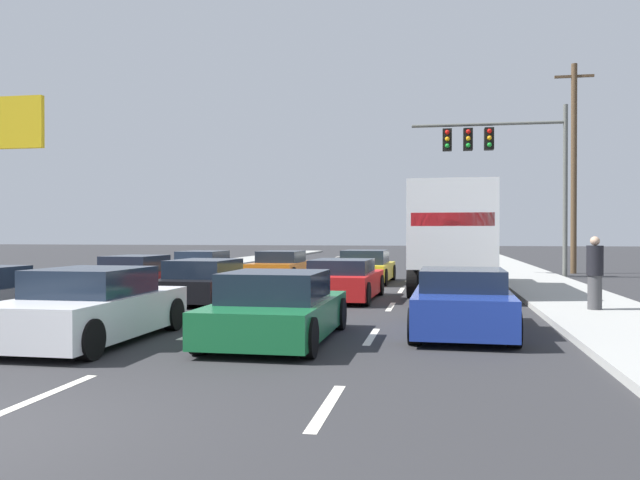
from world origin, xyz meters
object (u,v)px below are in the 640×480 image
car_yellow (366,268)px  car_red (343,281)px  traffic_signal_mast (495,151)px  car_orange (281,267)px  car_blue (462,303)px  car_black (207,282)px  utility_pole_mid (574,166)px  car_silver (203,266)px  car_white (92,308)px  pedestrian_mid_block (595,273)px  car_maroon (138,276)px  car_green (277,310)px  box_truck (452,232)px

car_yellow → car_red: size_ratio=1.00×
car_red → traffic_signal_mast: (5.16, 10.85, 4.97)m
traffic_signal_mast → car_orange: bearing=-156.6°
car_blue → car_black: bearing=146.8°
utility_pole_mid → car_blue: bearing=-106.7°
car_silver → car_black: car_black is taller
car_orange → car_red: size_ratio=0.99×
car_silver → traffic_signal_mast: size_ratio=0.63×
car_white → pedestrian_mid_block: pedestrian_mid_block is taller
car_maroon → car_red: car_maroon is taller
car_silver → car_maroon: (0.07, -6.17, 0.00)m
car_orange → car_white: car_white is taller
car_silver → car_orange: size_ratio=1.13×
car_maroon → car_green: car_green is taller
car_red → car_green: (-0.15, -7.32, 0.01)m
car_yellow → traffic_signal_mast: (5.22, 4.26, 4.95)m
car_silver → traffic_signal_mast: bearing=16.6°
car_silver → car_green: (6.82, -14.55, 0.02)m
car_red → car_silver: bearing=133.9°
car_maroon → pedestrian_mid_block: pedestrian_mid_block is taller
car_black → traffic_signal_mast: traffic_signal_mast is taller
car_red → box_truck: bearing=43.9°
car_white → utility_pole_mid: utility_pole_mid is taller
car_silver → box_truck: 11.05m
car_white → car_red: bearing=67.1°
car_yellow → car_maroon: bearing=-141.1°
car_silver → car_black: 8.98m
car_maroon → car_orange: car_maroon is taller
traffic_signal_mast → car_green: bearing=-106.3°
traffic_signal_mast → car_silver: bearing=-163.4°
car_orange → utility_pole_mid: (12.67, 7.11, 4.60)m
car_yellow → utility_pole_mid: 12.73m
car_white → car_blue: (6.53, 2.36, -0.03)m
box_truck → pedestrian_mid_block: 6.40m
car_red → utility_pole_mid: bearing=57.4°
pedestrian_mid_block → car_blue: bearing=-134.8°
car_blue → pedestrian_mid_block: pedestrian_mid_block is taller
car_red → box_truck: (3.15, 3.03, 1.41)m
car_maroon → traffic_signal_mast: bearing=39.1°
car_orange → traffic_signal_mast: 10.75m
car_blue → car_maroon: bearing=146.3°
car_white → car_yellow: bearing=77.2°
box_truck → utility_pole_mid: 13.03m
car_silver → box_truck: (10.13, -4.20, 1.42)m
car_orange → pedestrian_mid_block: size_ratio=2.41×
car_orange → car_yellow: car_yellow is taller
car_red → pedestrian_mid_block: bearing=-21.1°
car_yellow → car_red: bearing=-89.5°
car_white → car_blue: size_ratio=0.96×
pedestrian_mid_block → car_green: bearing=-143.0°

